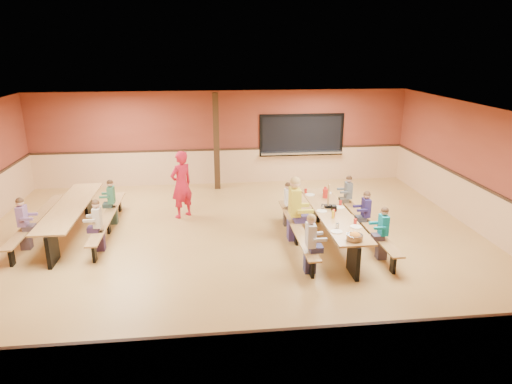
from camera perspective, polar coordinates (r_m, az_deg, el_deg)
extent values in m
plane|color=#A0763C|center=(10.47, -2.93, -6.64)|extent=(12.00, 12.00, 0.00)
cube|color=brown|center=(14.80, -4.27, 6.75)|extent=(12.00, 0.04, 3.00)
cube|color=brown|center=(5.36, 0.32, -14.11)|extent=(12.00, 0.04, 3.00)
cube|color=brown|center=(11.89, 27.19, 2.04)|extent=(0.04, 10.00, 3.00)
cube|color=white|center=(9.62, -3.22, 9.84)|extent=(12.00, 10.00, 0.04)
cube|color=black|center=(15.08, 5.73, 7.11)|extent=(2.60, 0.06, 1.20)
cube|color=silver|center=(15.11, 5.73, 4.92)|extent=(2.70, 0.28, 0.06)
cube|color=black|center=(14.21, -4.98, 6.26)|extent=(0.18, 0.18, 3.00)
cube|color=olive|center=(10.46, 9.60, -2.65)|extent=(0.75, 3.60, 0.04)
cube|color=black|center=(9.24, 12.09, -8.13)|extent=(0.08, 0.60, 0.70)
cube|color=black|center=(11.99, 7.52, -1.74)|extent=(0.08, 0.60, 0.70)
cube|color=olive|center=(10.37, 5.12, -4.34)|extent=(0.26, 3.60, 0.04)
cube|color=black|center=(10.46, 5.08, -5.48)|extent=(0.06, 0.18, 0.41)
cube|color=olive|center=(10.81, 13.74, -3.86)|extent=(0.26, 3.60, 0.04)
cube|color=black|center=(10.89, 13.65, -4.96)|extent=(0.06, 0.18, 0.41)
cube|color=olive|center=(11.63, -22.17, -1.64)|extent=(0.75, 3.60, 0.04)
cube|color=black|center=(10.38, -24.11, -6.40)|extent=(0.08, 0.60, 0.70)
cube|color=black|center=(13.16, -20.28, -0.93)|extent=(0.08, 0.60, 0.70)
cube|color=olive|center=(11.98, -25.81, -3.04)|extent=(0.26, 3.60, 0.04)
cube|color=black|center=(12.05, -25.67, -4.04)|extent=(0.06, 0.18, 0.41)
cube|color=olive|center=(11.52, -18.06, -2.88)|extent=(0.26, 3.60, 0.04)
cube|color=black|center=(11.60, -17.95, -3.92)|extent=(0.06, 0.18, 0.41)
imported|color=red|center=(12.01, -9.30, 0.93)|extent=(0.77, 0.74, 1.78)
cylinder|color=#B22017|center=(11.40, 8.73, -0.18)|extent=(0.16, 0.16, 0.22)
cube|color=black|center=(10.54, 9.71, -1.99)|extent=(0.10, 0.14, 0.13)
cylinder|color=yellow|center=(10.08, 9.60, -2.80)|extent=(0.06, 0.06, 0.17)
cylinder|color=#B2140F|center=(10.16, 9.71, -2.64)|extent=(0.06, 0.06, 0.17)
cube|color=black|center=(10.75, 8.99, -1.77)|extent=(0.16, 0.16, 0.06)
cube|color=olive|center=(10.66, 9.06, -0.35)|extent=(0.02, 0.09, 0.50)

